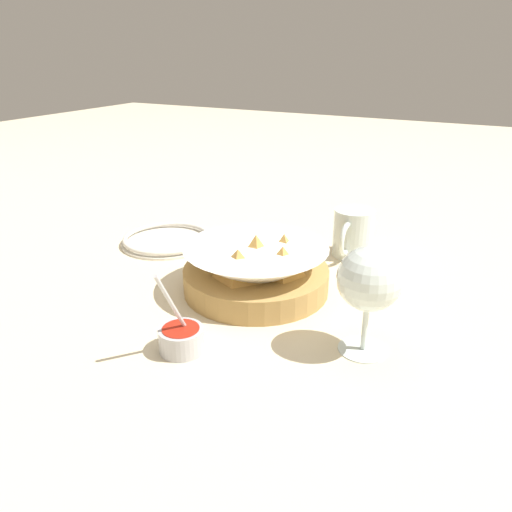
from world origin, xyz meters
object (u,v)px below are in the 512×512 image
(sauce_cup, at_px, (181,338))
(wine_glass, at_px, (369,282))
(food_basket, at_px, (257,270))
(side_plate, at_px, (167,240))
(beer_mug, at_px, (353,235))

(sauce_cup, relative_size, wine_glass, 0.87)
(food_basket, relative_size, side_plate, 1.30)
(sauce_cup, distance_m, side_plate, 0.38)
(sauce_cup, height_order, side_plate, sauce_cup)
(sauce_cup, height_order, beer_mug, sauce_cup)
(beer_mug, bearing_deg, sauce_cup, -13.19)
(wine_glass, bearing_deg, side_plate, -112.13)
(sauce_cup, height_order, wine_glass, wine_glass)
(food_basket, xyz_separation_m, side_plate, (-0.10, -0.25, -0.03))
(wine_glass, xyz_separation_m, side_plate, (-0.18, -0.44, -0.09))
(sauce_cup, bearing_deg, beer_mug, 166.81)
(beer_mug, xyz_separation_m, side_plate, (0.11, -0.34, -0.03))
(food_basket, distance_m, beer_mug, 0.22)
(side_plate, bearing_deg, wine_glass, 67.87)
(food_basket, relative_size, beer_mug, 2.11)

